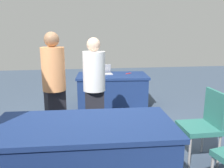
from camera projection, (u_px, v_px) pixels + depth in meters
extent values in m
plane|color=#3D4C60|center=(103.00, 144.00, 3.46)|extent=(14.40, 14.40, 0.00)
cube|color=navy|center=(112.00, 76.00, 5.05)|extent=(1.61, 0.97, 0.05)
cube|color=navy|center=(112.00, 92.00, 5.13)|extent=(1.54, 0.93, 0.68)
cube|color=navy|center=(84.00, 126.00, 2.37)|extent=(1.93, 0.98, 0.05)
cube|color=navy|center=(85.00, 157.00, 2.45)|extent=(1.85, 0.94, 0.68)
cylinder|color=#9E9993|center=(190.00, 154.00, 2.75)|extent=(0.03, 0.03, 0.43)
cylinder|color=#9E9993|center=(177.00, 140.00, 3.12)|extent=(0.03, 0.03, 0.43)
cylinder|color=#9E9993|center=(219.00, 152.00, 2.80)|extent=(0.03, 0.03, 0.43)
cylinder|color=#9E9993|center=(203.00, 138.00, 3.17)|extent=(0.03, 0.03, 0.43)
cube|color=#2D7066|center=(198.00, 128.00, 2.90)|extent=(0.44, 0.44, 0.06)
cube|color=#2D7066|center=(215.00, 108.00, 2.87)|extent=(0.04, 0.42, 0.45)
cube|color=#26262D|center=(56.00, 115.00, 3.49)|extent=(0.33, 0.29, 0.80)
cylinder|color=#F49E60|center=(53.00, 69.00, 3.33)|extent=(0.46, 0.46, 0.64)
sphere|color=#936B4C|center=(52.00, 39.00, 3.23)|extent=(0.22, 0.22, 0.22)
cube|color=#26262D|center=(95.00, 113.00, 3.64)|extent=(0.29, 0.20, 0.76)
cylinder|color=white|center=(94.00, 71.00, 3.49)|extent=(0.36, 0.36, 0.60)
sphere|color=beige|center=(94.00, 44.00, 3.39)|extent=(0.21, 0.21, 0.21)
cube|color=silver|center=(105.00, 74.00, 5.10)|extent=(0.34, 0.24, 0.02)
cube|color=#B7B7BC|center=(104.00, 68.00, 5.21)|extent=(0.32, 0.10, 0.19)
sphere|color=#3F5999|center=(92.00, 71.00, 5.07)|extent=(0.13, 0.13, 0.13)
cube|color=red|center=(128.00, 73.00, 5.18)|extent=(0.16, 0.15, 0.01)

